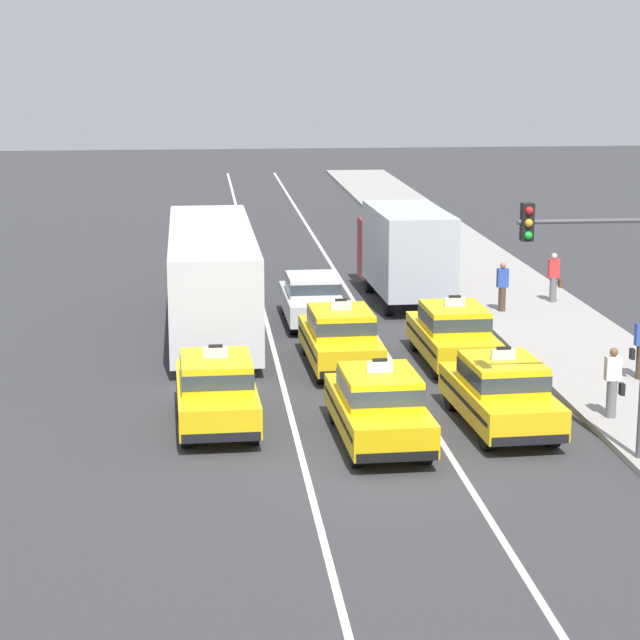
{
  "coord_description": "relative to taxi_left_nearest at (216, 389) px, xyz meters",
  "views": [
    {
      "loc": [
        -3.71,
        -24.4,
        8.68
      ],
      "look_at": [
        -0.44,
        8.15,
        1.3
      ],
      "focal_mm": 68.85,
      "sensor_mm": 36.0,
      "label": 1
    }
  ],
  "objects": [
    {
      "name": "ground_plane",
      "position": [
        3.38,
        -3.02,
        -0.88
      ],
      "size": [
        160.0,
        160.0,
        0.0
      ],
      "primitive_type": "plane",
      "color": "#353538"
    },
    {
      "name": "lane_stripe_center_right",
      "position": [
        4.98,
        16.98,
        -0.87
      ],
      "size": [
        0.14,
        80.0,
        0.01
      ],
      "primitive_type": "cube",
      "color": "silver",
      "rests_on": "ground"
    },
    {
      "name": "traffic_light_pole",
      "position": [
        7.86,
        -3.61,
        2.94
      ],
      "size": [
        2.87,
        0.33,
        5.58
      ],
      "color": "#47474C",
      "rests_on": "ground"
    },
    {
      "name": "taxi_right_second",
      "position": [
        6.62,
        5.0,
        0.0
      ],
      "size": [
        1.89,
        4.59,
        1.96
      ],
      "color": "black",
      "rests_on": "ground"
    },
    {
      "name": "sedan_center_third",
      "position": [
        3.21,
        10.38,
        -0.03
      ],
      "size": [
        1.8,
        4.32,
        1.58
      ],
      "color": "black",
      "rests_on": "ground"
    },
    {
      "name": "taxi_left_nearest",
      "position": [
        0.0,
        0.0,
        0.0
      ],
      "size": [
        1.93,
        4.6,
        1.96
      ],
      "color": "black",
      "rests_on": "ground"
    },
    {
      "name": "taxi_left_third",
      "position": [
        0.21,
        18.72,
        0.0
      ],
      "size": [
        2.08,
        4.66,
        1.96
      ],
      "color": "black",
      "rests_on": "ground"
    },
    {
      "name": "lane_stripe_left_center",
      "position": [
        1.78,
        16.98,
        -0.87
      ],
      "size": [
        0.14,
        80.0,
        0.01
      ],
      "primitive_type": "cube",
      "color": "silver",
      "rests_on": "ground"
    },
    {
      "name": "bus_left_second",
      "position": [
        0.05,
        9.41,
        0.94
      ],
      "size": [
        2.61,
        11.22,
        3.22
      ],
      "color": "black",
      "rests_on": "ground"
    },
    {
      "name": "pedestrian_mid_block",
      "position": [
        9.19,
        -0.76,
        0.11
      ],
      "size": [
        0.47,
        0.24,
        1.68
      ],
      "color": "slate",
      "rests_on": "sidewalk_curb"
    },
    {
      "name": "pedestrian_far_corner",
      "position": [
        9.5,
        10.96,
        0.09
      ],
      "size": [
        0.36,
        0.24,
        1.62
      ],
      "color": "#473828",
      "rests_on": "sidewalk_curb"
    },
    {
      "name": "taxi_center_nearest",
      "position": [
        3.56,
        -1.63,
        0.0
      ],
      "size": [
        1.95,
        4.61,
        1.96
      ],
      "color": "black",
      "rests_on": "ground"
    },
    {
      "name": "sidewalk_curb",
      "position": [
        10.58,
        11.98,
        -0.8
      ],
      "size": [
        4.0,
        90.0,
        0.15
      ],
      "primitive_type": "cube",
      "color": "#9E9993",
      "rests_on": "ground"
    },
    {
      "name": "box_truck_right_third",
      "position": [
        6.69,
        13.68,
        0.9
      ],
      "size": [
        2.45,
        7.02,
        3.27
      ],
      "color": "black",
      "rests_on": "ground"
    },
    {
      "name": "taxi_center_second",
      "position": [
        3.46,
        4.86,
        0.0
      ],
      "size": [
        1.94,
        4.61,
        1.96
      ],
      "color": "black",
      "rests_on": "ground"
    },
    {
      "name": "taxi_right_nearest",
      "position": [
        6.51,
        -0.85,
        0.0
      ],
      "size": [
        2.02,
        4.64,
        1.96
      ],
      "color": "black",
      "rests_on": "ground"
    },
    {
      "name": "pedestrian_by_storefront",
      "position": [
        11.58,
        12.21,
        0.11
      ],
      "size": [
        0.47,
        0.24,
        1.67
      ],
      "color": "slate",
      "rests_on": "sidewalk_curb"
    }
  ]
}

